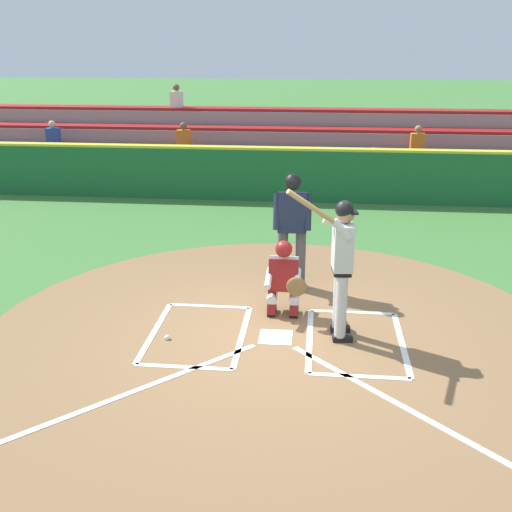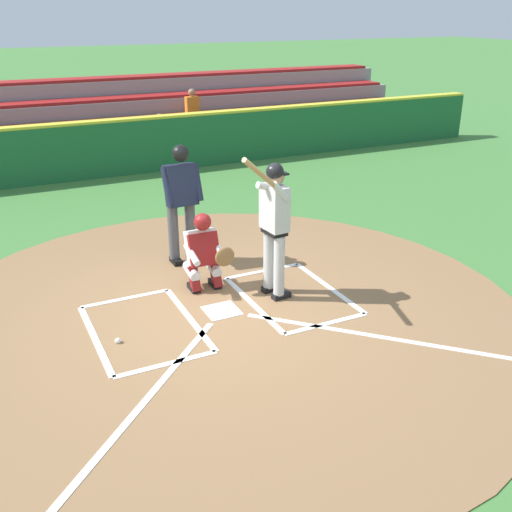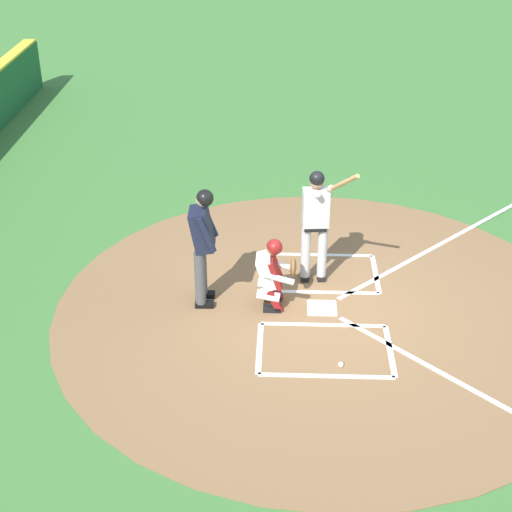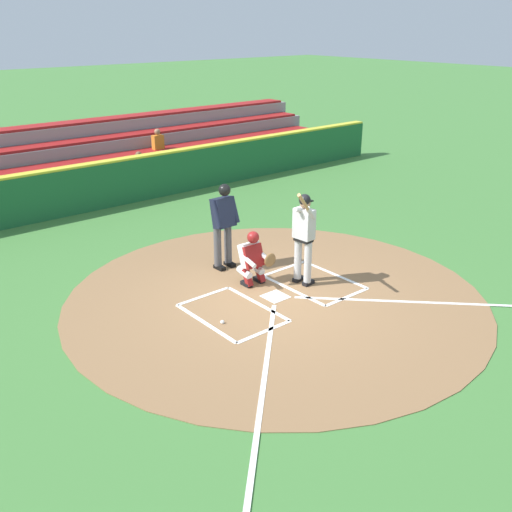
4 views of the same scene
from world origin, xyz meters
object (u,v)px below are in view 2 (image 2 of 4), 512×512
batter (274,221)px  plate_umpire (181,196)px  baseball (118,341)px  catcher (204,250)px

batter → plate_umpire: batter is taller
baseball → plate_umpire: bearing=-127.8°
batter → baseball: (2.24, 0.31, -1.06)m
plate_umpire → batter: bearing=112.9°
batter → baseball: size_ratio=28.76×
catcher → plate_umpire: plate_umpire is taller
batter → plate_umpire: bearing=-67.1°
batter → plate_umpire: size_ratio=1.14×
catcher → plate_umpire: 1.14m
catcher → baseball: catcher is taller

